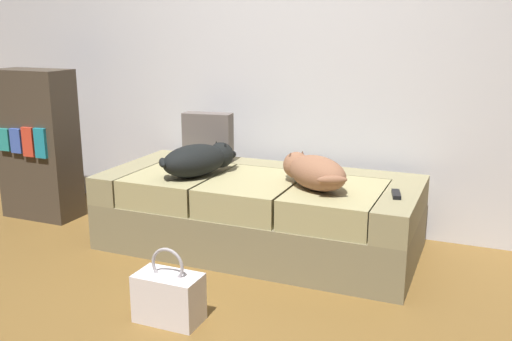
{
  "coord_description": "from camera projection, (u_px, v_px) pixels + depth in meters",
  "views": [
    {
      "loc": [
        1.32,
        -2.09,
        1.39
      ],
      "look_at": [
        0.0,
        1.06,
        0.53
      ],
      "focal_mm": 39.81,
      "sensor_mm": 36.0,
      "label": 1
    }
  ],
  "objects": [
    {
      "name": "dog_tan",
      "position": [
        313.0,
        171.0,
        3.3
      ],
      "size": [
        0.53,
        0.45,
        0.2
      ],
      "color": "#8C5B41",
      "rests_on": "couch"
    },
    {
      "name": "bookshelf",
      "position": [
        38.0,
        145.0,
        4.18
      ],
      "size": [
        0.56,
        0.3,
        1.1
      ],
      "color": "#42382C",
      "rests_on": "ground"
    },
    {
      "name": "handbag",
      "position": [
        169.0,
        297.0,
        2.75
      ],
      "size": [
        0.32,
        0.18,
        0.38
      ],
      "color": "silver",
      "rests_on": "ground"
    },
    {
      "name": "throw_pillow",
      "position": [
        208.0,
        137.0,
        3.94
      ],
      "size": [
        0.35,
        0.16,
        0.34
      ],
      "primitive_type": "cube",
      "rotation": [
        0.0,
        0.0,
        0.13
      ],
      "color": "#605652",
      "rests_on": "couch"
    },
    {
      "name": "couch",
      "position": [
        259.0,
        213.0,
        3.64
      ],
      "size": [
        1.98,
        0.9,
        0.48
      ],
      "color": "#7C7353",
      "rests_on": "ground"
    },
    {
      "name": "tv_remote",
      "position": [
        396.0,
        194.0,
        3.16
      ],
      "size": [
        0.08,
        0.16,
        0.02
      ],
      "primitive_type": "cube",
      "rotation": [
        0.0,
        0.0,
        0.23
      ],
      "color": "black",
      "rests_on": "couch"
    },
    {
      "name": "back_wall",
      "position": [
        293.0,
        26.0,
        3.9
      ],
      "size": [
        6.4,
        0.1,
        2.8
      ],
      "primitive_type": "cube",
      "color": "silver",
      "rests_on": "ground"
    },
    {
      "name": "ground_plane",
      "position": [
        171.0,
        328.0,
        2.71
      ],
      "size": [
        10.0,
        10.0,
        0.0
      ],
      "primitive_type": "plane",
      "color": "brown"
    },
    {
      "name": "dog_dark",
      "position": [
        199.0,
        160.0,
        3.58
      ],
      "size": [
        0.42,
        0.57,
        0.2
      ],
      "color": "black",
      "rests_on": "couch"
    }
  ]
}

